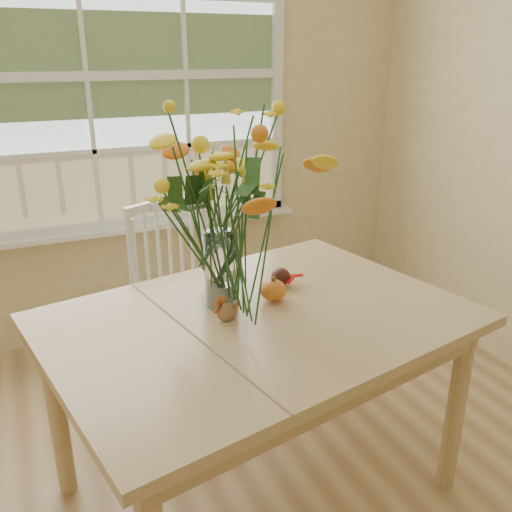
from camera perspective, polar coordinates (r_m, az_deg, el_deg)
name	(u,v)px	position (r m, az deg, el deg)	size (l,w,h in m)	color
wall_back	(89,114)	(3.22, -17.14, 14.10)	(4.00, 0.02, 2.70)	#D3C287
window	(87,80)	(3.17, -17.40, 17.29)	(2.42, 0.12, 1.74)	silver
dining_table	(258,337)	(2.00, 0.24, -8.56)	(1.64, 1.31, 0.78)	tan
windsor_chair	(181,293)	(2.73, -7.91, -3.85)	(0.51, 0.50, 0.98)	white
flower_vase	(219,195)	(1.90, -3.88, 6.46)	(0.59, 0.59, 0.70)	white
pumpkin	(273,291)	(2.05, 1.81, -3.73)	(0.10, 0.10, 0.08)	orange
turkey_figurine	(227,312)	(1.89, -3.06, -5.95)	(0.09, 0.08, 0.10)	#CCB78C
dark_gourd	(281,277)	(2.19, 2.63, -2.27)	(0.13, 0.08, 0.07)	#38160F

